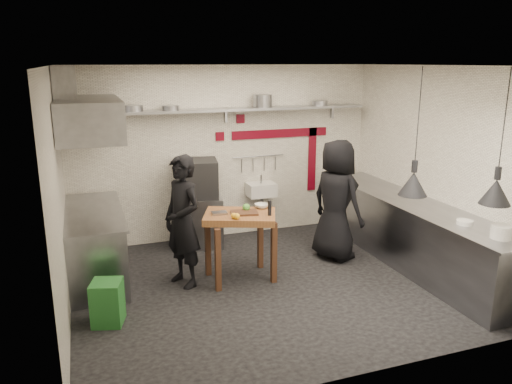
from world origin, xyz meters
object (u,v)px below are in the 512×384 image
object	(u,v)px
prep_table	(240,246)
chef_left	(183,222)
oven_stand	(198,220)
chef_right	(336,200)
combi_oven	(196,178)
green_bin	(107,303)

from	to	relation	value
prep_table	chef_left	size ratio (longest dim) A/B	0.53
prep_table	oven_stand	bearing A→B (deg)	120.35
oven_stand	chef_left	distance (m)	1.54
prep_table	chef_left	xyz separation A→B (m)	(-0.74, 0.09, 0.40)
chef_left	chef_right	world-z (taller)	chef_right
combi_oven	prep_table	size ratio (longest dim) A/B	0.70
combi_oven	chef_right	distance (m)	2.18
oven_stand	chef_right	xyz separation A→B (m)	(1.78, -1.22, 0.49)
prep_table	combi_oven	bearing A→B (deg)	121.16
oven_stand	prep_table	xyz separation A→B (m)	(0.23, -1.47, 0.06)
prep_table	chef_right	world-z (taller)	chef_right
green_bin	prep_table	distance (m)	1.89
oven_stand	green_bin	world-z (taller)	oven_stand
oven_stand	combi_oven	world-z (taller)	combi_oven
oven_stand	chef_left	world-z (taller)	chef_left
combi_oven	prep_table	xyz separation A→B (m)	(0.25, -1.45, -0.63)
green_bin	chef_left	size ratio (longest dim) A/B	0.29
chef_left	chef_right	bearing A→B (deg)	69.10
chef_left	prep_table	bearing A→B (deg)	58.51
combi_oven	prep_table	world-z (taller)	combi_oven
oven_stand	chef_left	bearing A→B (deg)	-100.58
combi_oven	chef_left	bearing A→B (deg)	-100.13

